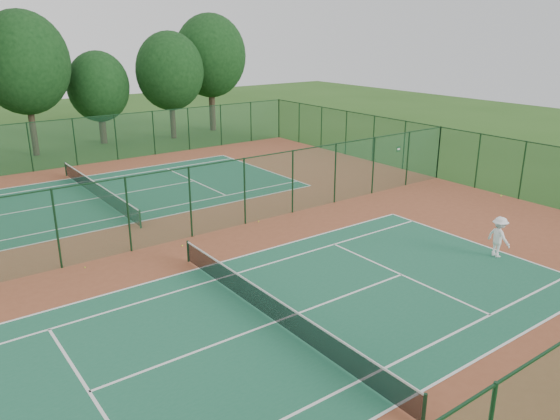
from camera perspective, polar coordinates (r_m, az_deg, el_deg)
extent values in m
plane|color=#2A531A|center=(26.27, -12.13, -3.46)|extent=(120.00, 120.00, 0.00)
cube|color=brown|center=(26.27, -12.13, -3.45)|extent=(40.00, 36.00, 0.01)
cube|color=#1E6145|center=(19.15, -0.51, -11.63)|extent=(23.77, 10.97, 0.01)
cube|color=#1C5A40|center=(34.27, -18.47, 1.21)|extent=(23.77, 10.97, 0.01)
cube|color=#17452E|center=(42.32, -22.65, 6.32)|extent=(40.00, 0.02, 3.50)
cube|color=black|center=(42.04, -22.93, 8.59)|extent=(40.00, 0.05, 0.05)
cube|color=#14381F|center=(12.32, 25.62, -13.54)|extent=(40.00, 0.05, 0.05)
cube|color=#164428|center=(38.05, 16.24, 5.78)|extent=(0.02, 36.00, 3.50)
cube|color=#153C1D|center=(37.73, 16.47, 8.31)|extent=(0.05, 36.00, 0.05)
cube|color=#1B5333|center=(25.68, -12.39, 0.17)|extent=(40.00, 0.02, 3.50)
cube|color=#12331A|center=(25.21, -12.65, 3.86)|extent=(40.00, 0.05, 0.05)
cylinder|color=#13351F|center=(15.07, 14.83, -19.56)|extent=(0.10, 0.10, 0.97)
cylinder|color=#13351F|center=(23.89, -9.58, -4.28)|extent=(0.10, 0.10, 0.97)
cube|color=black|center=(18.92, -0.51, -10.40)|extent=(0.02, 12.80, 0.85)
cube|color=silver|center=(18.72, -0.51, -9.23)|extent=(0.04, 12.80, 0.06)
cylinder|color=#153B20|center=(28.36, -14.40, -0.93)|extent=(0.10, 0.10, 0.97)
cylinder|color=#153B20|center=(40.11, -21.48, 4.00)|extent=(0.10, 0.10, 0.97)
cube|color=black|center=(34.14, -18.55, 1.96)|extent=(0.02, 12.80, 0.85)
cube|color=white|center=(34.03, -18.62, 2.66)|extent=(0.04, 12.80, 0.06)
imported|color=white|center=(25.78, 21.90, -2.62)|extent=(0.89, 1.29, 1.84)
sphere|color=yellow|center=(25.73, -10.18, -3.69)|extent=(0.08, 0.08, 0.08)
sphere|color=yellow|center=(28.46, -2.25, -1.21)|extent=(0.07, 0.07, 0.07)
sphere|color=#B4C62E|center=(24.54, -19.71, -5.66)|extent=(0.06, 0.06, 0.06)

